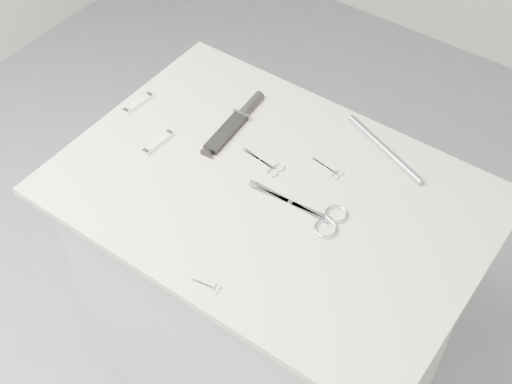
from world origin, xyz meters
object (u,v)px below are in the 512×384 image
Objects in this scene: plinth at (270,301)px; large_shears at (316,214)px; embroidery_scissors_b at (331,170)px; sheathed_knife at (237,120)px; pocket_knife_b at (158,142)px; embroidery_scissors_a at (269,166)px; tiny_scissors at (210,287)px; metal_rail at (384,149)px; pocket_knife_a at (138,103)px.

plinth is 3.73× the size of large_shears.
embroidery_scissors_b reaches higher than plinth.
pocket_knife_b is at bearing 143.05° from sheathed_knife.
embroidery_scissors_a and embroidery_scissors_b have the same top height.
pocket_knife_b is at bearing -148.12° from embroidery_scissors_b.
plinth is 7.47× the size of embroidery_scissors_a.
embroidery_scissors_b is at bearing -95.89° from sheathed_knife.
metal_rail reaches higher than tiny_scissors.
pocket_knife_b is (-0.40, -0.17, 0.00)m from embroidery_scissors_b.
tiny_scissors is (-0.03, -0.43, -0.00)m from embroidery_scissors_b.
pocket_knife_a is at bearing 62.91° from pocket_knife_b.
large_shears is 3.67× the size of tiny_scissors.
pocket_knife_a is 0.35× the size of metal_rail.
plinth is 3.67× the size of sheathed_knife.
sheathed_knife is (-0.21, 0.14, 0.48)m from plinth.
large_shears is 2.00× the size of embroidery_scissors_a.
embroidery_scissors_a is (-0.05, 0.06, 0.47)m from plinth.
pocket_knife_a and pocket_knife_b have the same top height.
large_shears reaches higher than embroidery_scissors_b.
metal_rail is (0.47, 0.30, 0.00)m from pocket_knife_b.
pocket_knife_b is (-0.32, -0.04, 0.48)m from plinth.
large_shears is 0.44m from pocket_knife_b.
pocket_knife_a is (-0.46, 0.04, 0.48)m from plinth.
embroidery_scissors_a is 1.26× the size of pocket_knife_a.
embroidery_scissors_b is 0.43m from tiny_scissors.
large_shears is 0.15m from embroidery_scissors_b.
pocket_knife_b reaches higher than large_shears.
pocket_knife_a is at bearing -159.73° from metal_rail.
large_shears is (0.12, -0.00, 0.47)m from plinth.
embroidery_scissors_a is 1.35× the size of embroidery_scissors_b.
embroidery_scissors_b is at bearing 75.67° from tiny_scissors.
sheathed_knife is 0.21m from pocket_knife_b.
pocket_knife_b reaches higher than embroidery_scissors_b.
sheathed_knife is 2.53× the size of pocket_knife_b.
embroidery_scissors_a and tiny_scissors have the same top height.
pocket_knife_a is (-0.58, 0.05, 0.00)m from large_shears.
embroidery_scissors_a is at bearing 157.04° from large_shears.
plinth is 0.57m from metal_rail.
large_shears is at bearing -82.55° from pocket_knife_b.
pocket_knife_a is at bearing 174.62° from plinth.
embroidery_scissors_a is at bearing -134.22° from metal_rail.
sheathed_knife reaches higher than embroidery_scissors_b.
metal_rail is at bearing -64.09° from pocket_knife_a.
large_shears is 0.30m from tiny_scissors.
pocket_knife_a is at bearing 135.81° from tiny_scissors.
pocket_knife_a is 0.16m from pocket_knife_b.
metal_rail is at bearing -53.96° from pocket_knife_b.
embroidery_scissors_b is at bearing -74.61° from pocket_knife_a.
embroidery_scissors_b is at bearing 36.84° from embroidery_scissors_a.
pocket_knife_b is (-0.37, 0.26, 0.00)m from tiny_scissors.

